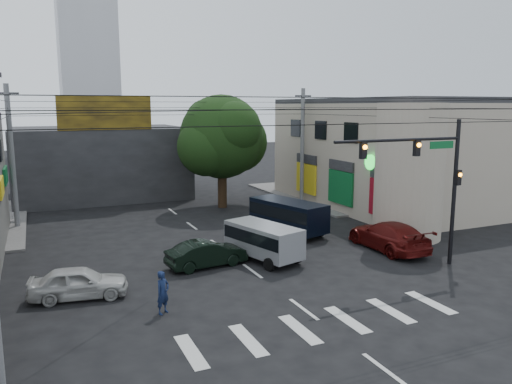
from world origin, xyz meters
TOP-DOWN VIEW (x-y plane):
  - ground at (0.00, 0.00)m, footprint 160.00×160.00m
  - sidewalk_far_right at (18.00, 18.00)m, footprint 16.00×16.00m
  - building_right at (18.00, 13.00)m, footprint 14.00×18.00m
  - corner_column at (11.00, 4.00)m, footprint 4.00×4.00m
  - building_far at (-4.00, 26.00)m, footprint 14.00×10.00m
  - billboard at (-4.00, 21.10)m, footprint 7.00×0.30m
  - tower_distant at (0.00, 70.00)m, footprint 9.00×9.00m
  - street_tree at (4.00, 17.00)m, footprint 6.40×6.40m
  - traffic_gantry at (7.82, -1.00)m, footprint 7.10×0.35m
  - utility_pole_far_left at (-10.50, 16.00)m, footprint 0.32×0.32m
  - utility_pole_far_right at (10.50, 16.00)m, footprint 0.32×0.32m
  - dark_sedan at (-1.79, 3.54)m, footprint 2.33×4.30m
  - white_compact at (-7.88, 1.80)m, footprint 2.81×4.41m
  - maroon_sedan at (8.28, 2.30)m, footprint 2.46×5.53m
  - silver_minivan at (1.22, 3.36)m, footprint 5.27×4.10m
  - navy_van at (4.87, 7.62)m, footprint 6.21×4.75m
  - traffic_officer at (-5.08, -1.15)m, footprint 0.98×0.97m

SIDE VIEW (x-z plane):
  - ground at x=0.00m, z-range 0.00..0.00m
  - sidewalk_far_right at x=18.00m, z-range 0.00..0.15m
  - dark_sedan at x=-1.79m, z-range 0.00..1.31m
  - white_compact at x=-7.88m, z-range 0.00..1.33m
  - maroon_sedan at x=8.28m, z-range 0.00..1.58m
  - traffic_officer at x=-5.08m, z-range 0.00..1.68m
  - silver_minivan at x=1.22m, z-range 0.00..1.86m
  - navy_van at x=4.87m, z-range 0.00..2.06m
  - building_far at x=-4.00m, z-range 0.00..6.00m
  - building_right at x=18.00m, z-range 0.00..8.00m
  - corner_column at x=11.00m, z-range 0.00..8.00m
  - utility_pole_far_left at x=-10.50m, z-range 0.00..9.20m
  - utility_pole_far_right at x=10.50m, z-range 0.00..9.20m
  - traffic_gantry at x=7.82m, z-range 1.23..8.43m
  - street_tree at x=4.00m, z-range 1.12..9.82m
  - billboard at x=-4.00m, z-range 6.00..8.60m
  - tower_distant at x=0.00m, z-range 0.00..44.00m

